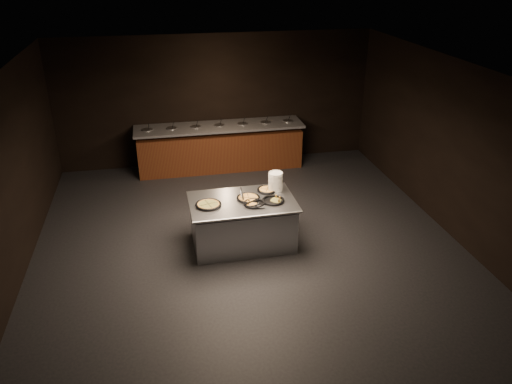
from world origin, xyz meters
TOP-DOWN VIEW (x-y plane):
  - room at (0.00, 0.00)m, footprint 7.02×8.02m
  - salad_bar at (0.00, 3.56)m, footprint 3.70×0.83m
  - serving_counter at (-0.09, 0.24)m, footprint 1.72×1.11m
  - plate_stack at (0.53, 0.51)m, footprint 0.24×0.24m
  - pan_veggie_whole at (-0.64, 0.17)m, footprint 0.42×0.42m
  - pan_cheese_whole at (0.02, 0.28)m, footprint 0.38×0.38m
  - pan_cheese_slices_a at (0.39, 0.52)m, footprint 0.33×0.33m
  - pan_cheese_slices_b at (0.08, 0.07)m, footprint 0.34×0.34m
  - pan_veggie_slices at (0.40, 0.12)m, footprint 0.36×0.36m
  - server_left at (-0.08, 0.33)m, footprint 0.10×0.35m
  - server_right at (0.05, -0.04)m, footprint 0.33×0.12m

SIDE VIEW (x-z plane):
  - serving_counter at x=-0.09m, z-range -0.02..0.80m
  - salad_bar at x=0.00m, z-range -0.15..1.03m
  - pan_veggie_slices at x=0.40m, z-range 0.81..0.85m
  - pan_cheese_slices_b at x=0.08m, z-range 0.81..0.85m
  - pan_cheese_slices_a at x=0.39m, z-range 0.81..0.85m
  - pan_cheese_whole at x=0.02m, z-range 0.81..0.85m
  - pan_veggie_whole at x=-0.64m, z-range 0.81..0.85m
  - server_right at x=0.05m, z-range 0.81..0.97m
  - server_left at x=-0.08m, z-range 0.81..0.98m
  - plate_stack at x=0.53m, z-range 0.81..1.13m
  - room at x=0.00m, z-range -0.01..2.91m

